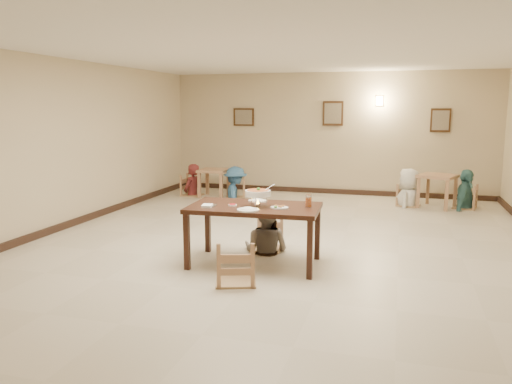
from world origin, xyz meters
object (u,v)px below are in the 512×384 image
(main_table, at_px, (254,212))
(curry_warmer, at_px, (258,193))
(bg_chair_rl, at_px, (409,185))
(bg_diner_b, at_px, (235,166))
(bg_chair_ll, at_px, (192,176))
(main_diner, at_px, (266,202))
(bg_diner_c, at_px, (410,169))
(bg_chair_lr, at_px, (235,179))
(bg_chair_rr, at_px, (466,186))
(bg_table_right, at_px, (437,181))
(drink_glass, at_px, (308,201))
(chair_far, at_px, (267,219))
(bg_diner_d, at_px, (467,169))
(chair_near, at_px, (236,242))
(bg_diner_a, at_px, (192,164))
(bg_table_left, at_px, (214,175))

(main_table, height_order, curry_warmer, curry_warmer)
(bg_chair_rl, distance_m, bg_diner_b, 3.97)
(bg_chair_ll, distance_m, bg_diner_b, 1.17)
(main_diner, height_order, bg_diner_c, bg_diner_c)
(bg_chair_lr, height_order, bg_chair_rr, bg_chair_rr)
(bg_table_right, bearing_deg, main_table, -118.51)
(main_table, height_order, main_diner, main_diner)
(bg_chair_rr, xyz_separation_m, bg_diner_c, (-1.16, -0.06, 0.35))
(bg_chair_rl, bearing_deg, bg_chair_lr, 109.02)
(main_table, height_order, drink_glass, drink_glass)
(drink_glass, bearing_deg, chair_far, 139.92)
(main_table, relative_size, curry_warmer, 4.73)
(drink_glass, xyz_separation_m, bg_diner_c, (1.37, 4.80, -0.07))
(bg_diner_d, bearing_deg, bg_chair_rl, 112.23)
(curry_warmer, bearing_deg, bg_chair_rl, 67.75)
(chair_near, xyz_separation_m, bg_diner_a, (-2.99, 5.57, 0.27))
(bg_table_right, relative_size, bg_diner_d, 0.55)
(bg_table_left, bearing_deg, bg_table_right, 1.06)
(chair_far, height_order, bg_diner_a, bg_diner_a)
(bg_table_right, relative_size, bg_chair_rl, 1.01)
(bg_chair_ll, bearing_deg, chair_near, -151.30)
(chair_far, relative_size, bg_diner_c, 0.57)
(drink_glass, distance_m, bg_chair_rr, 5.50)
(drink_glass, xyz_separation_m, bg_diner_d, (2.53, 4.86, -0.06))
(chair_near, distance_m, bg_diner_b, 5.83)
(bg_diner_a, relative_size, bg_diner_c, 0.95)
(curry_warmer, xyz_separation_m, bg_diner_d, (3.20, 5.03, -0.16))
(main_diner, distance_m, bg_chair_rr, 5.44)
(main_diner, bearing_deg, bg_table_left, -49.53)
(main_table, xyz_separation_m, chair_near, (-0.01, -0.77, -0.23))
(drink_glass, bearing_deg, bg_chair_rl, 74.06)
(bg_table_left, xyz_separation_m, bg_chair_lr, (0.57, -0.07, -0.07))
(bg_table_left, relative_size, bg_chair_rr, 0.71)
(bg_diner_d, bearing_deg, chair_near, 169.54)
(bg_chair_lr, distance_m, bg_chair_rl, 3.96)
(bg_diner_c, bearing_deg, bg_chair_lr, -72.31)
(curry_warmer, relative_size, drink_glass, 2.33)
(bg_chair_rr, bearing_deg, chair_near, -14.95)
(bg_chair_rl, relative_size, bg_chair_rr, 0.96)
(main_diner, height_order, bg_diner_d, bg_diner_d)
(main_table, xyz_separation_m, bg_diner_a, (-3.01, 4.80, 0.04))
(bg_chair_lr, relative_size, bg_diner_c, 0.56)
(drink_glass, height_order, bg_chair_rl, drink_glass)
(main_table, relative_size, chair_far, 1.91)
(bg_chair_lr, distance_m, bg_diner_d, 5.14)
(chair_far, height_order, bg_chair_ll, bg_chair_ll)
(drink_glass, distance_m, bg_chair_lr, 5.32)
(bg_diner_b, distance_m, bg_diner_d, 5.13)
(chair_near, distance_m, bg_table_right, 6.29)
(bg_chair_lr, bearing_deg, bg_chair_rr, 73.14)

